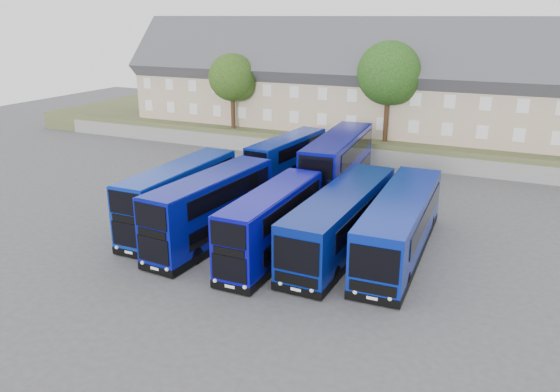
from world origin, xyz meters
The scene contains 13 objects.
ground centered at (0.00, 0.00, 0.00)m, with size 120.00×120.00×0.00m, color #4A4A4F.
retaining_wall centered at (0.00, 24.00, 0.75)m, with size 70.00×0.40×1.50m, color slate.
earth_bank centered at (0.00, 34.00, 1.00)m, with size 80.00×20.00×2.00m, color #4B5530.
terrace_row centered at (-3.00, 30.00, 6.60)m, with size 48.00×10.40×11.20m.
dd_front_left centered at (-5.76, 3.18, 2.05)m, with size 2.43×10.52×4.18m.
dd_front_mid centered at (-2.72, 2.07, 2.05)m, with size 3.24×10.68×4.18m.
dd_front_right centered at (1.54, 1.68, 1.93)m, with size 2.28×9.93×3.94m.
dd_rear_left centered at (-3.47, 15.17, 1.90)m, with size 3.13×9.91×3.87m.
dd_rear_right centered at (1.33, 13.82, 2.31)m, with size 3.51×11.97×4.70m.
coach_east_a centered at (4.82, 4.33, 1.75)m, with size 3.05×13.11×3.57m.
coach_east_b centered at (8.12, 5.02, 1.74)m, with size 3.14×13.07×3.55m.
tree_west centered at (-13.85, 25.10, 7.05)m, with size 4.80×4.80×7.65m.
tree_mid centered at (2.15, 25.60, 8.07)m, with size 5.76×5.76×9.18m.
Camera 1 is at (13.99, -24.39, 13.29)m, focal length 35.00 mm.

